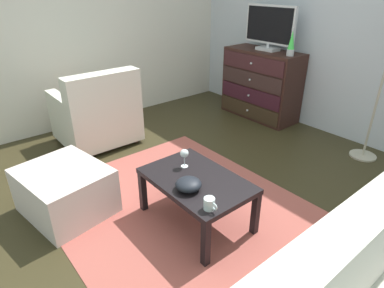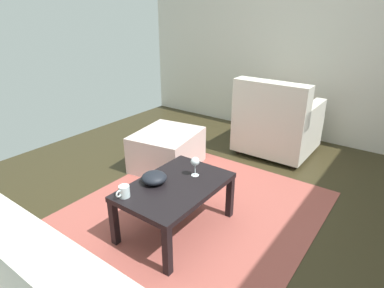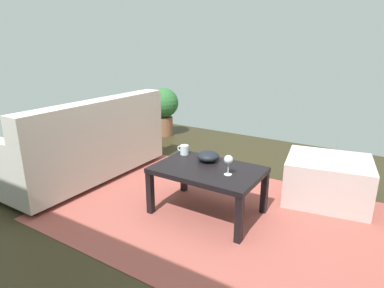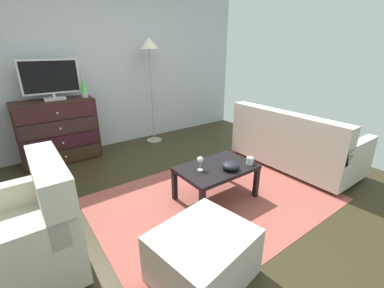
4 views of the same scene
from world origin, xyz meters
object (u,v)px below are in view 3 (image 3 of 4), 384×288
(coffee_table, at_px, (208,174))
(potted_plant, at_px, (164,107))
(couch_large, at_px, (83,147))
(bowl_decorative, at_px, (208,156))
(wine_glass, at_px, (228,160))
(ottoman, at_px, (327,180))
(mug, at_px, (184,150))

(coffee_table, relative_size, potted_plant, 1.19)
(coffee_table, xyz_separation_m, couch_large, (1.47, 0.01, -0.02))
(coffee_table, bearing_deg, bowl_decorative, -61.67)
(potted_plant, bearing_deg, coffee_table, 135.03)
(couch_large, xyz_separation_m, potted_plant, (0.26, -1.75, 0.11))
(coffee_table, xyz_separation_m, wine_glass, (-0.20, 0.04, 0.17))
(ottoman, relative_size, potted_plant, 0.97)
(mug, distance_m, bowl_decorative, 0.27)
(ottoman, bearing_deg, mug, 27.14)
(wine_glass, xyz_separation_m, ottoman, (-0.59, -0.80, -0.32))
(wine_glass, xyz_separation_m, couch_large, (1.67, -0.03, -0.19))
(coffee_table, relative_size, wine_glass, 5.45)
(couch_large, relative_size, potted_plant, 2.39)
(wine_glass, bearing_deg, potted_plant, -42.51)
(ottoman, distance_m, potted_plant, 2.73)
(mug, height_order, potted_plant, potted_plant)
(bowl_decorative, distance_m, couch_large, 1.41)
(couch_large, bearing_deg, bowl_decorative, -173.85)
(bowl_decorative, height_order, ottoman, bowl_decorative)
(mug, relative_size, couch_large, 0.07)
(mug, xyz_separation_m, bowl_decorative, (-0.27, 0.04, 0.00))
(wine_glass, distance_m, potted_plant, 2.63)
(wine_glass, distance_m, mug, 0.59)
(coffee_table, height_order, ottoman, coffee_table)
(mug, bearing_deg, couch_large, 9.43)
(ottoman, height_order, potted_plant, potted_plant)
(bowl_decorative, bearing_deg, potted_plant, -43.84)
(mug, height_order, couch_large, couch_large)
(mug, relative_size, bowl_decorative, 0.60)
(bowl_decorative, xyz_separation_m, couch_large, (1.40, 0.15, -0.12))
(coffee_table, distance_m, bowl_decorative, 0.19)
(bowl_decorative, xyz_separation_m, potted_plant, (1.66, -1.60, -0.01))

